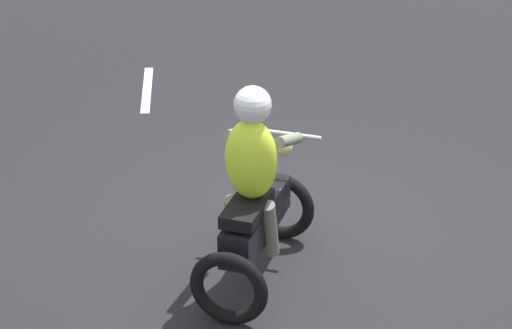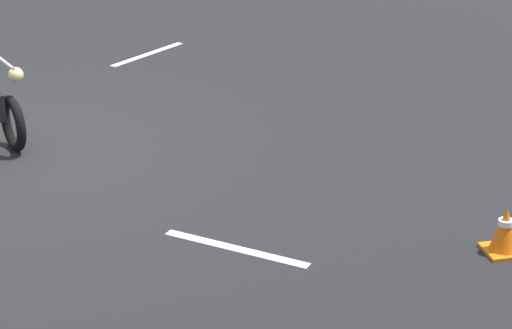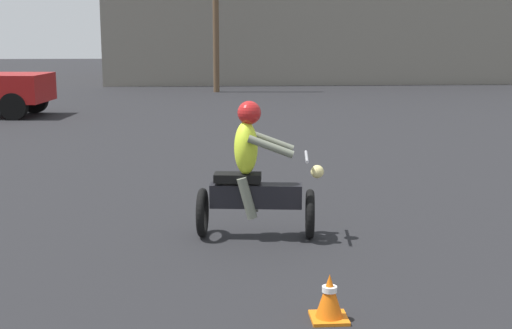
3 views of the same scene
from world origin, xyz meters
TOP-DOWN VIEW (x-y plane):
  - ground_plane at (0.00, 0.00)m, footprint 120.00×120.00m
  - motorcycle_rider_foreground at (0.63, 0.10)m, footprint 1.55×1.05m
  - lane_stripe_sw at (-1.80, -3.29)m, footprint 1.12×0.98m

SIDE VIEW (x-z plane):
  - ground_plane at x=0.00m, z-range 0.00..0.00m
  - lane_stripe_sw at x=-1.80m, z-range 0.00..0.01m
  - motorcycle_rider_foreground at x=0.63m, z-range -0.10..1.56m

